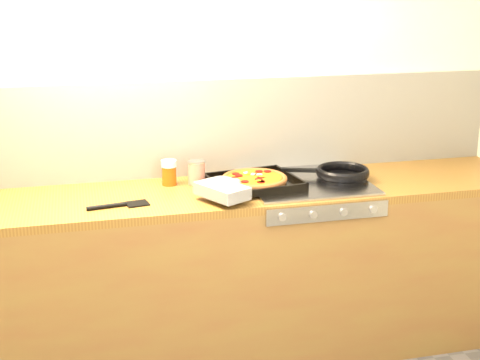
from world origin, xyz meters
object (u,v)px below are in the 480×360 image
object	(u,v)px
juice_glass	(169,172)
tomato_can	(197,173)
frying_pan	(341,173)
pizza_on_tray	(245,182)

from	to	relation	value
juice_glass	tomato_can	bearing A→B (deg)	-12.47
frying_pan	tomato_can	world-z (taller)	tomato_can
pizza_on_tray	tomato_can	xyz separation A→B (m)	(-0.21, 0.16, 0.02)
frying_pan	tomato_can	distance (m)	0.74
frying_pan	tomato_can	size ratio (longest dim) A/B	3.88
pizza_on_tray	tomato_can	distance (m)	0.26
pizza_on_tray	tomato_can	size ratio (longest dim) A/B	4.57
frying_pan	juice_glass	xyz separation A→B (m)	(-0.86, 0.14, 0.03)
pizza_on_tray	frying_pan	bearing A→B (deg)	5.81
pizza_on_tray	juice_glass	xyz separation A→B (m)	(-0.34, 0.19, 0.02)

